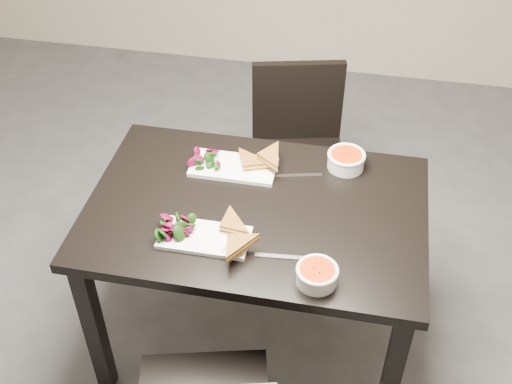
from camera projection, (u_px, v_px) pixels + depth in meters
The scene contains 13 objects.
ground at pixel (163, 364), 2.65m from camera, with size 5.00×5.00×0.00m, color #47474C.
table at pixel (256, 227), 2.33m from camera, with size 1.20×0.80×0.75m.
chair_far at pixel (298, 144), 2.98m from camera, with size 0.51×0.51×0.85m.
plate_near at pixel (204, 238), 2.14m from camera, with size 0.30×0.15×0.02m, color white.
sandwich_near at pixel (224, 230), 2.12m from camera, with size 0.15×0.11×0.05m, color #AA6E23, non-canonical shape.
salad_near at pixel (175, 228), 2.14m from camera, with size 0.09×0.09×0.04m, color black, non-canonical shape.
soup_bowl_near at pixel (317, 274), 1.98m from camera, with size 0.13×0.13×0.06m.
cutlery_near at pixel (282, 257), 2.08m from camera, with size 0.18×0.02×0.00m, color silver.
plate_far at pixel (234, 167), 2.42m from camera, with size 0.32×0.16×0.02m, color white.
sandwich_far at pixel (250, 165), 2.38m from camera, with size 0.16×0.12×0.05m, color #AA6E23, non-canonical shape.
salad_far at pixel (208, 158), 2.42m from camera, with size 0.10×0.09×0.04m, color black, non-canonical shape.
soup_bowl_far at pixel (346, 159), 2.41m from camera, with size 0.14×0.14×0.06m.
cutlery_far at pixel (298, 175), 2.40m from camera, with size 0.18×0.02×0.00m, color silver.
Camera 1 is at (0.67, -1.42, 2.28)m, focal length 44.96 mm.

